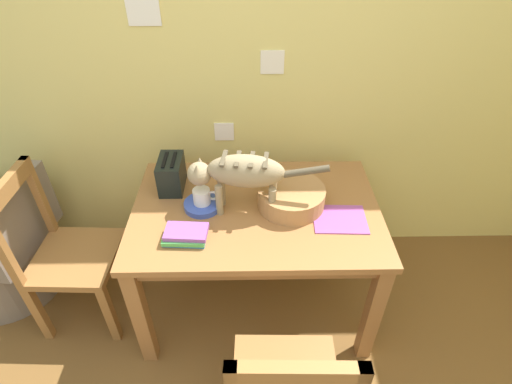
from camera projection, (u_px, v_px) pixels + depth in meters
The scene contains 11 objects.
wall_rear at pixel (261, 62), 2.10m from camera, with size 4.52×0.11×2.50m.
dining_table at pixel (256, 222), 2.04m from camera, with size 1.23×0.81×0.72m.
cat at pixel (240, 173), 1.84m from camera, with size 0.65×0.17×0.31m.
saucer_bowl at pixel (203, 205), 1.98m from camera, with size 0.18×0.18×0.03m, color #3750B5.
coffee_mug at pixel (202, 196), 1.94m from camera, with size 0.12×0.08×0.08m.
magazine at pixel (340, 219), 1.91m from camera, with size 0.25×0.20×0.01m, color #9A489C.
book_stack at pixel (185, 235), 1.79m from camera, with size 0.21×0.13×0.05m.
wicker_basket at pixel (291, 196), 1.97m from camera, with size 0.33×0.33×0.10m.
toaster at pixel (171, 174), 2.06m from camera, with size 0.12×0.20×0.18m.
wooden_chair_far at pixel (67, 255), 2.10m from camera, with size 0.44×0.44×0.93m.
wicker_armchair at pixel (3, 255), 2.34m from camera, with size 0.63×0.65×0.78m.
Camera 1 is at (-0.06, -0.27, 2.01)m, focal length 28.07 mm.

